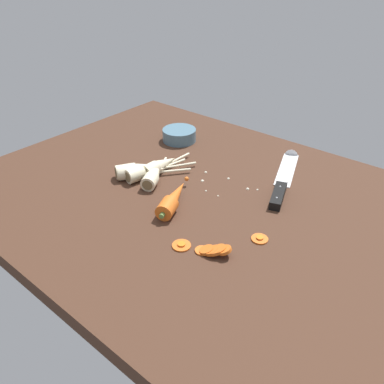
{
  "coord_description": "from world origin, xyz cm",
  "views": [
    {
      "loc": [
        53.72,
        -67.04,
        54.75
      ],
      "look_at": [
        0.0,
        -2.0,
        1.5
      ],
      "focal_mm": 36.5,
      "sensor_mm": 36.0,
      "label": 1
    }
  ],
  "objects_px": {
    "whole_carrot": "(173,199)",
    "carrot_slice_stack": "(213,250)",
    "parsnip_back": "(142,171)",
    "carrot_slice_stray_near": "(181,245)",
    "parsnip_mid_left": "(160,165)",
    "parsnip_mid_right": "(154,175)",
    "carrot_slice_stray_mid": "(260,238)",
    "parsnip_front": "(147,170)",
    "parsnip_outer": "(143,169)",
    "prep_bowl": "(179,135)",
    "chefs_knife": "(285,175)"
  },
  "relations": [
    {
      "from": "whole_carrot",
      "to": "carrot_slice_stack",
      "type": "relative_size",
      "value": 2.31
    },
    {
      "from": "parsnip_back",
      "to": "carrot_slice_stray_near",
      "type": "bearing_deg",
      "value": -28.94
    },
    {
      "from": "parsnip_mid_left",
      "to": "parsnip_mid_right",
      "type": "bearing_deg",
      "value": -64.81
    },
    {
      "from": "parsnip_mid_right",
      "to": "parsnip_mid_left",
      "type": "bearing_deg",
      "value": 115.19
    },
    {
      "from": "parsnip_mid_right",
      "to": "carrot_slice_stray_mid",
      "type": "distance_m",
      "value": 0.36
    },
    {
      "from": "parsnip_mid_left",
      "to": "carrot_slice_stray_near",
      "type": "relative_size",
      "value": 4.43
    },
    {
      "from": "whole_carrot",
      "to": "parsnip_mid_right",
      "type": "xyz_separation_m",
      "value": [
        -0.12,
        0.06,
        -0.0
      ]
    },
    {
      "from": "parsnip_front",
      "to": "parsnip_back",
      "type": "xyz_separation_m",
      "value": [
        -0.01,
        -0.01,
        -0.0
      ]
    },
    {
      "from": "whole_carrot",
      "to": "parsnip_outer",
      "type": "xyz_separation_m",
      "value": [
        -0.17,
        0.06,
        -0.0
      ]
    },
    {
      "from": "parsnip_mid_right",
      "to": "carrot_slice_stray_mid",
      "type": "bearing_deg",
      "value": -5.45
    },
    {
      "from": "carrot_slice_stack",
      "to": "carrot_slice_stray_mid",
      "type": "relative_size",
      "value": 2.04
    },
    {
      "from": "parsnip_outer",
      "to": "carrot_slice_stray_near",
      "type": "distance_m",
      "value": 0.33
    },
    {
      "from": "prep_bowl",
      "to": "parsnip_outer",
      "type": "bearing_deg",
      "value": -73.13
    },
    {
      "from": "parsnip_front",
      "to": "carrot_slice_stray_mid",
      "type": "bearing_deg",
      "value": -5.92
    },
    {
      "from": "chefs_knife",
      "to": "parsnip_mid_right",
      "type": "bearing_deg",
      "value": -136.78
    },
    {
      "from": "parsnip_mid_left",
      "to": "prep_bowl",
      "type": "relative_size",
      "value": 1.65
    },
    {
      "from": "carrot_slice_stack",
      "to": "prep_bowl",
      "type": "height_order",
      "value": "prep_bowl"
    },
    {
      "from": "parsnip_mid_left",
      "to": "parsnip_back",
      "type": "bearing_deg",
      "value": -105.22
    },
    {
      "from": "parsnip_mid_right",
      "to": "parsnip_back",
      "type": "relative_size",
      "value": 0.97
    },
    {
      "from": "whole_carrot",
      "to": "carrot_slice_stray_mid",
      "type": "xyz_separation_m",
      "value": [
        0.23,
        0.02,
        -0.02
      ]
    },
    {
      "from": "parsnip_front",
      "to": "carrot_slice_stray_mid",
      "type": "relative_size",
      "value": 5.2
    },
    {
      "from": "parsnip_mid_right",
      "to": "carrot_slice_stack",
      "type": "height_order",
      "value": "parsnip_mid_right"
    },
    {
      "from": "parsnip_outer",
      "to": "prep_bowl",
      "type": "distance_m",
      "value": 0.25
    },
    {
      "from": "chefs_knife",
      "to": "parsnip_back",
      "type": "xyz_separation_m",
      "value": [
        -0.31,
        -0.26,
        0.01
      ]
    },
    {
      "from": "parsnip_outer",
      "to": "chefs_knife",
      "type": "bearing_deg",
      "value": 37.86
    },
    {
      "from": "carrot_slice_stack",
      "to": "carrot_slice_stray_mid",
      "type": "height_order",
      "value": "carrot_slice_stack"
    },
    {
      "from": "parsnip_back",
      "to": "prep_bowl",
      "type": "height_order",
      "value": "same"
    },
    {
      "from": "parsnip_mid_right",
      "to": "parsnip_outer",
      "type": "height_order",
      "value": "same"
    },
    {
      "from": "parsnip_outer",
      "to": "prep_bowl",
      "type": "xyz_separation_m",
      "value": [
        -0.07,
        0.24,
        0.0
      ]
    },
    {
      "from": "chefs_knife",
      "to": "carrot_slice_stack",
      "type": "bearing_deg",
      "value": -84.21
    },
    {
      "from": "chefs_knife",
      "to": "parsnip_mid_left",
      "type": "xyz_separation_m",
      "value": [
        -0.29,
        -0.2,
        0.01
      ]
    },
    {
      "from": "parsnip_front",
      "to": "parsnip_back",
      "type": "height_order",
      "value": "same"
    },
    {
      "from": "carrot_slice_stack",
      "to": "parsnip_front",
      "type": "bearing_deg",
      "value": 156.93
    },
    {
      "from": "parsnip_back",
      "to": "prep_bowl",
      "type": "relative_size",
      "value": 1.58
    },
    {
      "from": "whole_carrot",
      "to": "parsnip_mid_left",
      "type": "xyz_separation_m",
      "value": [
        -0.15,
        0.11,
        -0.0
      ]
    },
    {
      "from": "whole_carrot",
      "to": "carrot_slice_stack",
      "type": "bearing_deg",
      "value": -23.61
    },
    {
      "from": "parsnip_mid_right",
      "to": "parsnip_back",
      "type": "distance_m",
      "value": 0.04
    },
    {
      "from": "whole_carrot",
      "to": "parsnip_mid_right",
      "type": "relative_size",
      "value": 1.06
    },
    {
      "from": "prep_bowl",
      "to": "parsnip_back",
      "type": "bearing_deg",
      "value": -72.09
    },
    {
      "from": "parsnip_outer",
      "to": "prep_bowl",
      "type": "relative_size",
      "value": 1.91
    },
    {
      "from": "parsnip_back",
      "to": "chefs_knife",
      "type": "bearing_deg",
      "value": 40.06
    },
    {
      "from": "parsnip_outer",
      "to": "carrot_slice_stray_near",
      "type": "relative_size",
      "value": 5.12
    },
    {
      "from": "whole_carrot",
      "to": "parsnip_back",
      "type": "bearing_deg",
      "value": 162.79
    },
    {
      "from": "whole_carrot",
      "to": "prep_bowl",
      "type": "relative_size",
      "value": 1.61
    },
    {
      "from": "prep_bowl",
      "to": "parsnip_mid_right",
      "type": "bearing_deg",
      "value": -63.66
    },
    {
      "from": "parsnip_mid_right",
      "to": "prep_bowl",
      "type": "bearing_deg",
      "value": 116.34
    },
    {
      "from": "parsnip_back",
      "to": "carrot_slice_stray_mid",
      "type": "xyz_separation_m",
      "value": [
        0.4,
        -0.03,
        -0.02
      ]
    },
    {
      "from": "parsnip_back",
      "to": "parsnip_front",
      "type": "bearing_deg",
      "value": 57.74
    },
    {
      "from": "whole_carrot",
      "to": "carrot_slice_stray_mid",
      "type": "distance_m",
      "value": 0.24
    },
    {
      "from": "parsnip_front",
      "to": "prep_bowl",
      "type": "relative_size",
      "value": 1.77
    }
  ]
}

